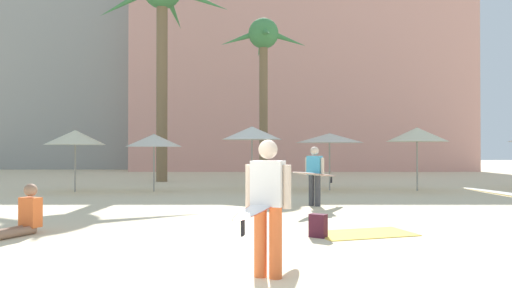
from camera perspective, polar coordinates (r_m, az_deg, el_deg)
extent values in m
cube|color=#DB9989|center=(37.36, 4.96, 7.72)|extent=(24.42, 9.10, 13.98)
cube|color=gray|center=(45.46, -22.14, 12.77)|extent=(15.39, 10.37, 24.13)
cylinder|color=brown|center=(23.33, -11.65, 7.09)|extent=(0.54, 0.54, 9.41)
cone|color=#428447|center=(24.21, -7.04, 17.11)|extent=(2.91, 0.80, 1.32)
cone|color=#428447|center=(25.88, -10.28, 15.69)|extent=(0.79, 2.86, 1.53)
cone|color=#428447|center=(24.52, -15.84, 16.32)|extent=(2.76, 0.53, 1.76)
cylinder|color=brown|center=(22.87, 0.69, 4.50)|extent=(0.41, 0.41, 7.25)
sphere|color=#428447|center=(23.47, 0.69, 13.36)|extent=(1.48, 1.48, 1.48)
cone|color=#428447|center=(23.48, 3.74, 12.59)|extent=(1.82, 0.38, 0.91)
cone|color=#428447|center=(24.54, 0.30, 11.86)|extent=(0.54, 1.81, 1.03)
cone|color=#428447|center=(23.37, -2.38, 12.68)|extent=(1.82, 0.39, 0.89)
cone|color=#428447|center=(22.22, 1.10, 13.48)|extent=(0.52, 1.85, 0.82)
cylinder|color=gray|center=(18.72, 18.85, -1.76)|extent=(0.06, 0.06, 2.41)
cone|color=beige|center=(18.73, 18.84, 1.10)|extent=(2.28, 2.28, 0.54)
cylinder|color=gray|center=(18.53, -21.45, -1.94)|extent=(0.06, 0.06, 2.29)
cone|color=beige|center=(18.53, -21.44, 0.76)|extent=(2.19, 2.19, 0.54)
cylinder|color=gray|center=(18.03, -0.73, -1.75)|extent=(0.06, 0.06, 2.46)
cone|color=white|center=(18.04, -0.73, 1.35)|extent=(2.33, 2.33, 0.51)
cylinder|color=gray|center=(17.87, -12.59, -2.25)|extent=(0.06, 0.06, 2.15)
cone|color=beige|center=(17.87, -12.58, 0.44)|extent=(2.10, 2.10, 0.47)
cylinder|color=gray|center=(18.10, 8.75, -2.16)|extent=(0.06, 0.06, 2.19)
cone|color=beige|center=(18.09, 8.74, 0.73)|extent=(2.61, 2.61, 0.37)
cube|color=#F4CC4C|center=(9.14, 12.84, -10.60)|extent=(2.03, 1.47, 0.01)
cube|color=#461927|center=(8.62, 7.36, -9.85)|extent=(0.35, 0.32, 0.42)
cube|color=#38141F|center=(8.74, 7.72, -10.28)|extent=(0.21, 0.17, 0.18)
cylinder|color=#936B51|center=(9.59, -27.74, -9.64)|extent=(0.51, 0.86, 0.16)
cylinder|color=#936B51|center=(9.74, -28.46, -9.48)|extent=(0.51, 0.86, 0.16)
cube|color=orange|center=(9.89, -26.06, -7.50)|extent=(0.46, 0.37, 0.56)
sphere|color=#936B51|center=(9.84, -26.05, -5.08)|extent=(0.32, 0.32, 0.24)
cylinder|color=orange|center=(5.96, 0.32, -11.78)|extent=(0.21, 0.21, 0.89)
cylinder|color=orange|center=(5.89, 2.18, -11.91)|extent=(0.21, 0.21, 0.89)
cube|color=white|center=(5.83, 1.24, -4.82)|extent=(0.45, 0.35, 0.57)
sphere|color=beige|center=(5.81, 1.24, -0.66)|extent=(0.31, 0.31, 0.24)
cylinder|color=beige|center=(5.92, -1.05, -5.11)|extent=(0.13, 0.13, 0.54)
cylinder|color=beige|center=(5.75, 3.60, -5.24)|extent=(0.13, 0.13, 0.54)
ellipsoid|color=#B2B2B7|center=(6.15, 1.17, -7.12)|extent=(1.01, 2.84, 0.12)
ellipsoid|color=#AC2918|center=(6.15, 1.17, -7.12)|extent=(1.03, 2.86, 0.10)
cube|color=black|center=(5.08, -1.85, -10.15)|extent=(0.04, 0.11, 0.18)
cylinder|color=#3D3D42|center=(13.14, 7.31, -5.68)|extent=(0.22, 0.22, 0.86)
cylinder|color=#3D3D42|center=(13.24, 6.56, -5.64)|extent=(0.22, 0.22, 0.86)
cube|color=#4CB2DB|center=(13.15, 6.93, -2.62)|extent=(0.45, 0.42, 0.54)
sphere|color=beige|center=(13.14, 6.93, -0.85)|extent=(0.34, 0.34, 0.24)
cylinder|color=beige|center=(13.02, 7.87, -2.80)|extent=(0.14, 0.14, 0.51)
cylinder|color=beige|center=(13.28, 6.01, -2.76)|extent=(0.14, 0.14, 0.51)
ellipsoid|color=beige|center=(12.86, 7.10, -3.69)|extent=(1.70, 2.56, 0.30)
ellipsoid|color=#AA4336|center=(12.86, 7.10, -3.69)|extent=(1.72, 2.58, 0.27)
cube|color=black|center=(13.90, 8.96, -4.35)|extent=(0.07, 0.11, 0.19)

